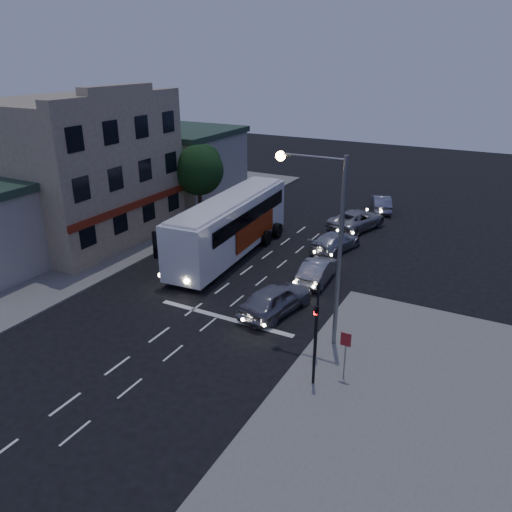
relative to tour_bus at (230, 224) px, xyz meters
The scene contains 17 objects.
ground 10.47m from the tour_bus, 76.86° to the right, with size 120.00×120.00×0.00m, color black.
sidewalk_near 20.85m from the tour_bus, 42.35° to the right, with size 12.00×24.00×0.12m, color slate.
sidewalk_far 11.06m from the tour_bus, 169.52° to the right, with size 12.00×50.00×0.12m, color slate.
road_markings 7.89m from the tour_bus, 61.54° to the right, with size 8.00×30.55×0.01m.
tour_bus is the anchor object (origin of this frame).
car_suv 9.02m from the tour_bus, 43.85° to the right, with size 1.94×4.82×1.64m, color gray.
car_sedan_a 7.23m from the tour_bus, 10.46° to the right, with size 1.49×4.28×1.41m, color #A2A2A2.
car_sedan_b 7.54m from the tour_bus, 33.02° to the left, with size 1.90×4.68×1.36m, color #A9ABB3.
car_sedan_c 11.24m from the tour_bus, 56.80° to the left, with size 2.53×5.49×1.53m, color #9F9F9F.
car_extra 16.47m from the tour_bus, 66.46° to the left, with size 1.49×4.27×1.41m, color gray.
traffic_signal_main 13.53m from the tour_bus, 42.81° to the right, with size 0.25×0.35×4.10m.
traffic_signal_side 15.42m from the tour_bus, 46.43° to the right, with size 0.18×0.15×4.10m.
regulatory_sign 15.49m from the tour_bus, 41.29° to the right, with size 0.45×0.12×2.20m.
streetlight 12.90m from the tour_bus, 38.79° to the right, with size 3.32×0.44×9.00m.
main_building 12.16m from the tour_bus, behind, with size 10.12×12.00×11.00m.
low_building_north 15.06m from the tour_bus, 138.09° to the left, with size 9.40×9.40×6.50m.
street_tree 8.08m from the tour_bus, 139.34° to the left, with size 4.00×4.00×6.20m.
Camera 1 is at (14.34, -17.75, 13.05)m, focal length 35.00 mm.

